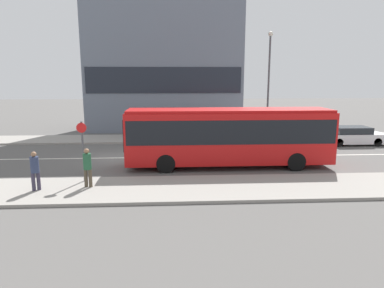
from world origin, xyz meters
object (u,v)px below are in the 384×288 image
at_px(parked_car_0, 352,136).
at_px(bus_stop_sign, 83,147).
at_px(street_lamp, 269,76).
at_px(pedestrian_down_pavement, 87,165).
at_px(pedestrian_near_stop, 35,169).
at_px(city_bus, 228,134).

distance_m(parked_car_0, bus_stop_sign, 19.05).
bearing_deg(street_lamp, pedestrian_down_pavement, -134.21).
height_order(parked_car_0, pedestrian_near_stop, pedestrian_near_stop).
relative_size(city_bus, street_lamp, 1.37).
height_order(city_bus, pedestrian_down_pavement, city_bus).
relative_size(parked_car_0, pedestrian_near_stop, 2.74).
height_order(city_bus, bus_stop_sign, city_bus).
xyz_separation_m(parked_car_0, bus_stop_sign, (-17.02, -8.48, 1.10)).
bearing_deg(street_lamp, pedestrian_near_stop, -138.34).
distance_m(pedestrian_near_stop, street_lamp, 17.68).
relative_size(parked_car_0, street_lamp, 0.57).
relative_size(pedestrian_near_stop, pedestrian_down_pavement, 0.98).
distance_m(parked_car_0, pedestrian_down_pavement, 19.11).
distance_m(city_bus, pedestrian_down_pavement, 7.59).
relative_size(pedestrian_down_pavement, street_lamp, 0.21).
bearing_deg(city_bus, pedestrian_down_pavement, -148.11).
relative_size(parked_car_0, pedestrian_down_pavement, 2.68).
bearing_deg(pedestrian_near_stop, city_bus, -3.18).
relative_size(bus_stop_sign, street_lamp, 0.34).
bearing_deg(bus_stop_sign, street_lamp, 42.37).
distance_m(pedestrian_down_pavement, street_lamp, 15.99).
bearing_deg(street_lamp, parked_car_0, -16.75).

